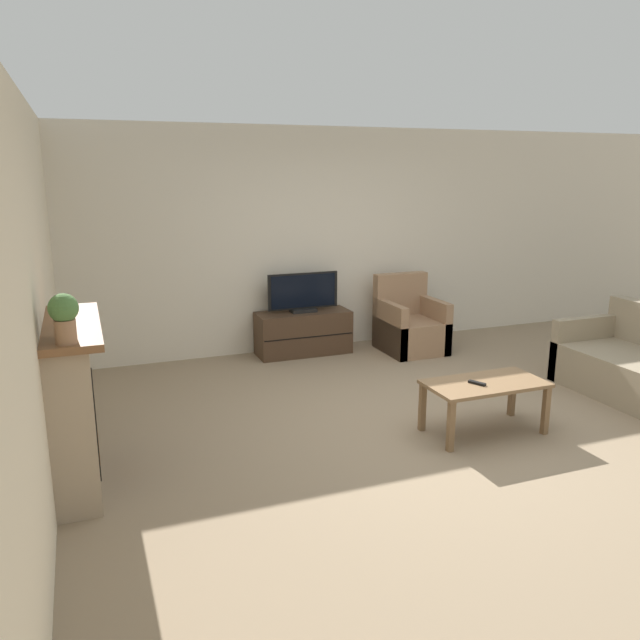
% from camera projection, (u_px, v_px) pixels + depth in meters
% --- Properties ---
extents(ground_plane, '(24.00, 24.00, 0.00)m').
position_uv_depth(ground_plane, '(424.00, 424.00, 5.52)').
color(ground_plane, '#89755B').
extents(wall_back, '(12.00, 0.06, 2.70)m').
position_uv_depth(wall_back, '(315.00, 240.00, 7.68)').
color(wall_back, beige).
rests_on(wall_back, ground).
extents(wall_left, '(0.06, 12.00, 2.70)m').
position_uv_depth(wall_left, '(34.00, 300.00, 4.15)').
color(wall_left, beige).
rests_on(wall_left, ground).
extents(fireplace, '(0.40, 1.32, 1.17)m').
position_uv_depth(fireplace, '(73.00, 402.00, 4.40)').
color(fireplace, tan).
rests_on(fireplace, ground).
extents(mantel_vase_left, '(0.11, 0.11, 0.25)m').
position_uv_depth(mantel_vase_left, '(65.00, 319.00, 3.88)').
color(mantel_vase_left, '#385670').
rests_on(mantel_vase_left, fireplace).
extents(mantel_vase_centre_left, '(0.07, 0.07, 0.21)m').
position_uv_depth(mantel_vase_centre_left, '(66.00, 312.00, 4.16)').
color(mantel_vase_centre_left, '#385670').
rests_on(mantel_vase_centre_left, fireplace).
extents(potted_plant, '(0.18, 0.18, 0.31)m').
position_uv_depth(potted_plant, '(64.00, 315.00, 3.72)').
color(potted_plant, '#936B4C').
rests_on(potted_plant, fireplace).
extents(tv_stand, '(1.14, 0.44, 0.52)m').
position_uv_depth(tv_stand, '(303.00, 333.00, 7.58)').
color(tv_stand, '#422D1E').
rests_on(tv_stand, ground).
extents(tv, '(0.88, 0.18, 0.48)m').
position_uv_depth(tv, '(303.00, 294.00, 7.47)').
color(tv, black).
rests_on(tv, tv_stand).
extents(armchair, '(0.70, 0.76, 0.93)m').
position_uv_depth(armchair, '(409.00, 327.00, 7.72)').
color(armchair, '#937051').
rests_on(armchair, ground).
extents(coffee_table, '(1.02, 0.52, 0.45)m').
position_uv_depth(coffee_table, '(485.00, 389.00, 5.26)').
color(coffee_table, brown).
rests_on(coffee_table, ground).
extents(remote, '(0.10, 0.15, 0.02)m').
position_uv_depth(remote, '(477.00, 383.00, 5.19)').
color(remote, black).
rests_on(remote, coffee_table).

